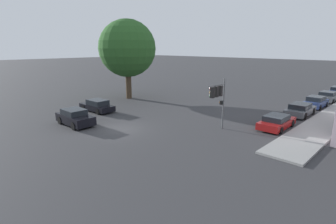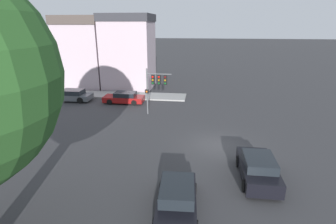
{
  "view_description": "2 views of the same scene",
  "coord_description": "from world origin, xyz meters",
  "px_view_note": "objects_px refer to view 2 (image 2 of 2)",
  "views": [
    {
      "loc": [
        18.43,
        -13.11,
        7.15
      ],
      "look_at": [
        3.54,
        2.41,
        1.78
      ],
      "focal_mm": 28.0,
      "sensor_mm": 36.0,
      "label": 1
    },
    {
      "loc": [
        -17.93,
        1.32,
        8.56
      ],
      "look_at": [
        0.22,
        3.69,
        2.37
      ],
      "focal_mm": 28.0,
      "sensor_mm": 36.0,
      "label": 2
    }
  ],
  "objects_px": {
    "traffic_signal": "(156,83)",
    "crossing_car_0": "(258,168)",
    "crossing_car_1": "(177,199)",
    "parked_car_0": "(124,98)",
    "parked_car_2": "(30,94)",
    "parked_car_1": "(72,95)"
  },
  "relations": [
    {
      "from": "traffic_signal",
      "to": "parked_car_0",
      "type": "xyz_separation_m",
      "value": [
        3.52,
        4.31,
        -2.6
      ]
    },
    {
      "from": "parked_car_0",
      "to": "crossing_car_1",
      "type": "bearing_deg",
      "value": 113.29
    },
    {
      "from": "parked_car_0",
      "to": "parked_car_2",
      "type": "bearing_deg",
      "value": -1.05
    },
    {
      "from": "crossing_car_1",
      "to": "parked_car_2",
      "type": "distance_m",
      "value": 25.96
    },
    {
      "from": "parked_car_2",
      "to": "crossing_car_1",
      "type": "bearing_deg",
      "value": 139.54
    },
    {
      "from": "traffic_signal",
      "to": "crossing_car_0",
      "type": "distance_m",
      "value": 13.31
    },
    {
      "from": "traffic_signal",
      "to": "parked_car_1",
      "type": "relative_size",
      "value": 0.97
    },
    {
      "from": "traffic_signal",
      "to": "crossing_car_1",
      "type": "distance_m",
      "value": 14.44
    },
    {
      "from": "crossing_car_1",
      "to": "parked_car_0",
      "type": "xyz_separation_m",
      "value": [
        17.32,
        7.71,
        -0.04
      ]
    },
    {
      "from": "parked_car_0",
      "to": "crossing_car_0",
      "type": "bearing_deg",
      "value": 129.82
    },
    {
      "from": "crossing_car_0",
      "to": "parked_car_0",
      "type": "height_order",
      "value": "crossing_car_0"
    },
    {
      "from": "parked_car_2",
      "to": "parked_car_1",
      "type": "bearing_deg",
      "value": -179.21
    },
    {
      "from": "crossing_car_1",
      "to": "parked_car_0",
      "type": "bearing_deg",
      "value": -158.98
    },
    {
      "from": "parked_car_1",
      "to": "parked_car_2",
      "type": "height_order",
      "value": "parked_car_2"
    },
    {
      "from": "crossing_car_0",
      "to": "parked_car_1",
      "type": "height_order",
      "value": "crossing_car_0"
    },
    {
      "from": "crossing_car_0",
      "to": "crossing_car_1",
      "type": "distance_m",
      "value": 5.41
    },
    {
      "from": "parked_car_2",
      "to": "parked_car_0",
      "type": "bearing_deg",
      "value": -178.76
    },
    {
      "from": "crossing_car_0",
      "to": "parked_car_0",
      "type": "relative_size",
      "value": 0.95
    },
    {
      "from": "parked_car_0",
      "to": "parked_car_1",
      "type": "xyz_separation_m",
      "value": [
        -0.0,
        6.27,
        0.05
      ]
    },
    {
      "from": "parked_car_1",
      "to": "parked_car_2",
      "type": "bearing_deg",
      "value": -1.5
    },
    {
      "from": "crossing_car_1",
      "to": "parked_car_2",
      "type": "relative_size",
      "value": 1.11
    },
    {
      "from": "parked_car_0",
      "to": "parked_car_1",
      "type": "relative_size",
      "value": 0.97
    }
  ]
}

